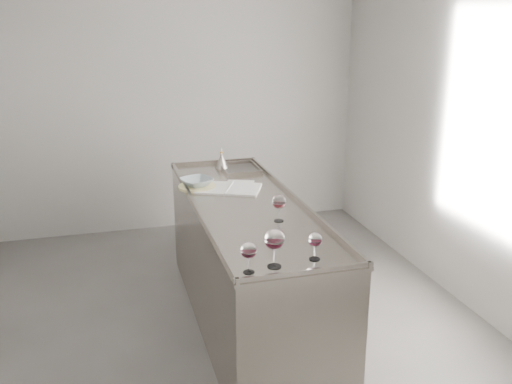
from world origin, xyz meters
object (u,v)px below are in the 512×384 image
object	(u,v)px
wine_glass_middle	(275,240)
wine_glass_right	(279,202)
wine_funnel	(222,162)
wine_glass_small	(315,241)
ceramic_bowl	(197,182)
counter	(247,264)
wine_glass_left	(249,251)
notebook	(229,188)

from	to	relation	value
wine_glass_middle	wine_glass_right	distance (m)	0.71
wine_glass_middle	wine_funnel	world-z (taller)	wine_glass_middle
wine_glass_right	wine_glass_small	distance (m)	0.63
wine_glass_small	ceramic_bowl	size ratio (longest dim) A/B	0.66
wine_glass_small	ceramic_bowl	xyz separation A→B (m)	(-0.39, 1.50, -0.06)
counter	wine_glass_middle	xyz separation A→B (m)	(-0.13, -1.05, 0.62)
wine_glass_left	notebook	distance (m)	1.49
wine_glass_small	wine_funnel	size ratio (longest dim) A/B	0.87
counter	wine_funnel	xyz separation A→B (m)	(0.04, 1.03, 0.52)
wine_glass_left	counter	bearing A→B (deg)	75.72
wine_glass_right	wine_funnel	world-z (taller)	wine_glass_right
wine_glass_middle	counter	bearing A→B (deg)	83.20
wine_glass_small	notebook	xyz separation A→B (m)	(-0.16, 1.40, -0.10)
counter	notebook	xyz separation A→B (m)	(-0.04, 0.38, 0.47)
wine_glass_left	ceramic_bowl	world-z (taller)	wine_glass_left
wine_glass_right	wine_glass_small	world-z (taller)	wine_glass_right
notebook	wine_funnel	distance (m)	0.65
wine_glass_small	counter	bearing A→B (deg)	96.60
wine_glass_small	wine_funnel	bearing A→B (deg)	92.21
wine_glass_middle	ceramic_bowl	size ratio (longest dim) A/B	0.91
counter	notebook	world-z (taller)	counter
wine_funnel	notebook	bearing A→B (deg)	-97.41
wine_glass_left	ceramic_bowl	bearing A→B (deg)	90.00
wine_glass_small	wine_glass_middle	bearing A→B (deg)	-172.59
wine_glass_middle	notebook	bearing A→B (deg)	86.78
counter	wine_glass_middle	world-z (taller)	wine_glass_middle
wine_funnel	wine_glass_left	bearing A→B (deg)	-98.48
ceramic_bowl	wine_glass_small	bearing A→B (deg)	-75.35
wine_glass_middle	wine_glass_small	xyz separation A→B (m)	(0.24, 0.03, -0.04)
wine_glass_middle	wine_glass_small	world-z (taller)	wine_glass_middle
wine_glass_left	wine_glass_right	distance (m)	0.80
wine_glass_middle	notebook	size ratio (longest dim) A/B	0.38
notebook	wine_glass_middle	bearing A→B (deg)	-68.96
counter	ceramic_bowl	distance (m)	0.76
wine_glass_right	wine_glass_small	bearing A→B (deg)	-89.61
counter	notebook	distance (m)	0.61
wine_glass_left	ceramic_bowl	xyz separation A→B (m)	(0.00, 1.57, -0.07)
counter	wine_glass_right	distance (m)	0.72
notebook	ceramic_bowl	size ratio (longest dim) A/B	2.36
wine_glass_small	wine_glass_left	bearing A→B (deg)	-171.03
counter	wine_glass_left	world-z (taller)	wine_glass_left
wine_glass_right	wine_glass_small	xyz separation A→B (m)	(0.00, -0.63, -0.02)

